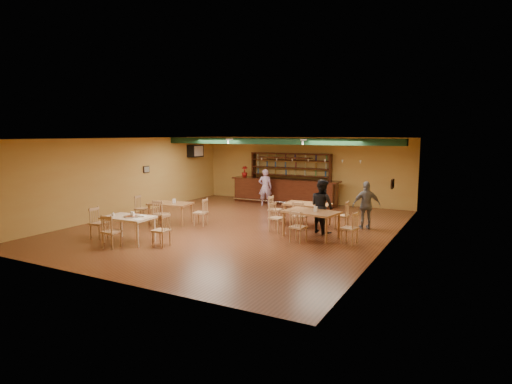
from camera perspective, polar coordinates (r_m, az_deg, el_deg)
The scene contains 22 objects.
floor at distance 14.70m, azimuth -2.38°, elevation -4.63°, with size 12.00×12.00×0.00m, color #572D18.
ceiling_beam at distance 16.83m, azimuth 2.42°, elevation 6.79°, with size 10.00×0.30×0.25m, color #11331A.
track_rail_left at distance 18.20m, azimuth -1.91°, elevation 7.09°, with size 0.05×2.50×0.05m, color silver.
track_rail_right at distance 16.84m, azimuth 7.65°, elevation 6.97°, with size 0.05×2.50×0.05m, color silver.
ac_unit at distance 20.52m, azimuth -8.09°, elevation 5.45°, with size 0.34×0.70×0.48m, color silver.
picture_left at distance 18.19m, azimuth -14.43°, elevation 2.94°, with size 0.04×0.34×0.28m, color black.
picture_right at distance 13.16m, azimuth 17.75°, elevation 1.05°, with size 0.04×0.34×0.28m, color black.
bar_counter at distance 19.38m, azimuth 3.83°, elevation 0.08°, with size 5.06×0.85×1.13m, color black.
back_bar_hutch at distance 19.89m, azimuth 4.59°, elevation 1.93°, with size 3.92×0.40×2.28m, color black.
poinsettia at distance 20.23m, azimuth -1.54°, elevation 2.75°, with size 0.28×0.28×0.51m, color #9D110E.
dining_table_b at distance 14.92m, azimuth 6.85°, elevation -2.98°, with size 1.54×0.93×0.77m, color #A16239.
dining_table_c at distance 15.48m, azimuth -11.31°, elevation -2.77°, with size 1.46×0.88×0.73m, color #A16239.
dining_table_d at distance 13.23m, azimuth 7.34°, elevation -4.28°, with size 1.63×0.98×0.82m, color #A16239.
near_table at distance 13.12m, azimuth -16.60°, elevation -4.78°, with size 1.42×0.91×0.76m, color beige.
pizza_tray at distance 12.97m, azimuth -16.34°, elevation -3.16°, with size 0.40×0.40×0.01m, color silver.
parmesan_shaker at distance 13.25m, azimuth -18.54°, elevation -2.82°, with size 0.07×0.07×0.11m, color #EAE5C6.
napkin_stack at distance 12.94m, azimuth -14.91°, elevation -3.10°, with size 0.20×0.15×0.03m, color white.
pizza_server at distance 12.90m, azimuth -15.70°, elevation -3.16°, with size 0.32×0.09×0.00m, color silver.
side_plate at distance 12.51m, azimuth -15.49°, elevation -3.53°, with size 0.22×0.22×0.01m, color white.
patron_bar at distance 18.85m, azimuth 1.23°, elevation 0.63°, with size 0.59×0.39×1.62m, color #804495.
patron_right_a at distance 13.83m, azimuth 8.77°, elevation -1.87°, with size 0.84×0.65×1.72m, color black.
patron_right_b at distance 14.70m, azimuth 14.52°, elevation -1.72°, with size 0.93×0.39×1.59m, color slate.
Camera 1 is at (7.27, -12.38, 3.16)m, focal length 29.99 mm.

